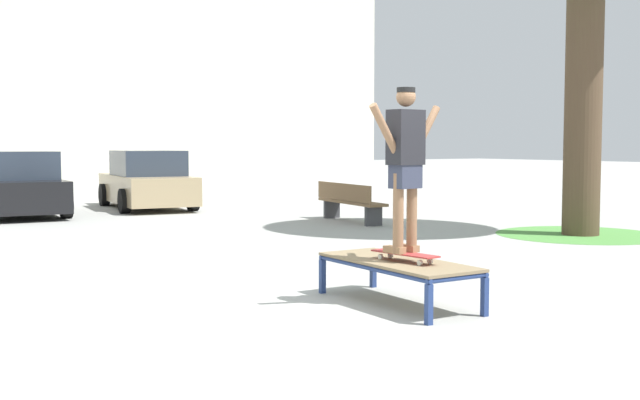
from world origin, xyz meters
TOP-DOWN VIEW (x-y plane):
  - ground_plane at (0.00, 0.00)m, footprint 120.00×120.00m
  - skate_box at (0.48, -0.15)m, footprint 0.78×1.91m
  - skateboard at (0.48, -0.27)m, footprint 0.30×0.82m
  - skater at (0.48, -0.26)m, footprint 1.00×0.32m
  - grass_patch_near_right at (7.24, 2.99)m, footprint 3.06×3.06m
  - car_black at (-0.61, 12.73)m, footprint 2.12×4.30m
  - car_tan at (2.68, 13.07)m, footprint 2.31×4.38m
  - park_bench at (5.04, 7.28)m, footprint 0.74×2.44m

SIDE VIEW (x-z plane):
  - ground_plane at x=0.00m, z-range 0.00..0.00m
  - grass_patch_near_right at x=7.24m, z-range 0.00..0.01m
  - skate_box at x=0.48m, z-range 0.18..0.64m
  - park_bench at x=5.04m, z-range 0.03..0.86m
  - skateboard at x=0.48m, z-range 0.49..0.58m
  - car_black at x=-0.61m, z-range -0.06..1.44m
  - car_tan at x=2.68m, z-range -0.06..1.44m
  - skater at x=0.48m, z-range 0.68..2.38m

